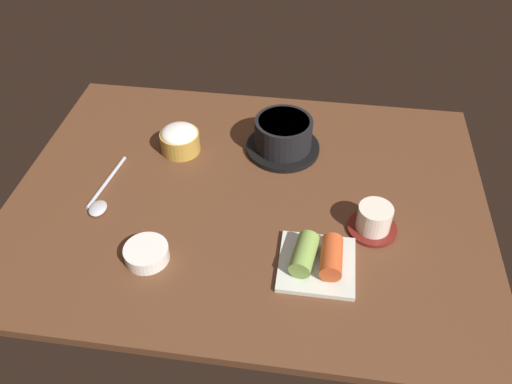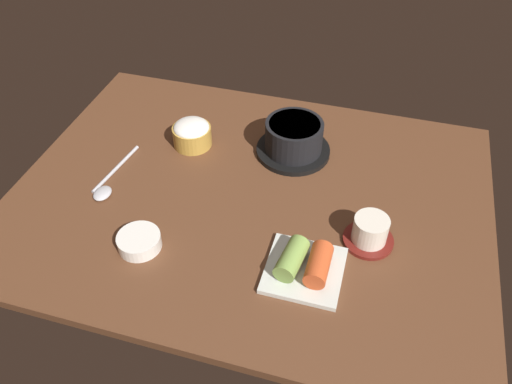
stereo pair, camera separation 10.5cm
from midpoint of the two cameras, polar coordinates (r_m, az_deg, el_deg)
name	(u,v)px [view 1 (the left image)]	position (r cm, az deg, el deg)	size (l,w,h in cm)	color
dining_table	(248,198)	(109.08, -3.64, -0.84)	(100.00, 76.00, 2.00)	#56331E
stone_pot	(283,136)	(117.21, 0.51, 6.17)	(17.09, 17.09, 8.30)	black
rice_bowl	(180,139)	(119.77, -11.01, 5.74)	(9.05, 9.05, 6.38)	#B78C38
tea_cup_with_saucer	(374,220)	(100.76, 10.17, -3.24)	(9.81, 9.81, 5.99)	maroon
kimchi_plate	(317,259)	(94.00, 3.70, -7.67)	(14.03, 14.03, 5.04)	silver
side_bowl_near	(147,253)	(98.70, -15.15, -6.75)	(8.37, 8.37, 2.80)	white
spoon	(101,199)	(112.88, -19.50, -0.86)	(4.56, 19.14, 1.35)	#B7B7BC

